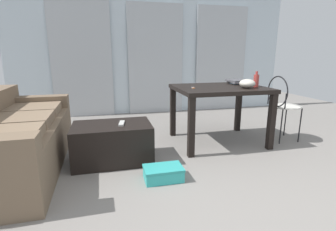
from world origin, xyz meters
name	(u,v)px	position (x,y,z in m)	size (l,w,h in m)	color
ground_plane	(190,149)	(0.00, 1.41, 0.00)	(8.70, 8.70, 0.00)	gray
wall_back	(155,48)	(0.00, 3.62, 1.26)	(5.35, 0.10, 2.52)	silver
curtains	(156,60)	(0.00, 3.54, 1.04)	(3.80, 0.03, 2.07)	#B2B7BC
couch	(14,139)	(-1.91, 1.34, 0.31)	(0.85, 1.99, 0.76)	brown
coffee_table	(113,143)	(-0.93, 1.29, 0.21)	(0.83, 0.53, 0.42)	black
craft_table	(219,95)	(0.45, 1.60, 0.64)	(1.13, 0.91, 0.74)	black
wire_chair	(281,101)	(1.29, 1.47, 0.54)	(0.41, 0.41, 0.88)	silver
bottle_near	(256,80)	(0.88, 1.47, 0.83)	(0.07, 0.07, 0.20)	#99332D
bowl	(247,84)	(0.72, 1.40, 0.80)	(0.19, 0.19, 0.11)	beige
book_stack	(236,82)	(0.81, 1.83, 0.77)	(0.22, 0.31, 0.06)	#1E668C
scissors	(193,88)	(0.08, 1.56, 0.75)	(0.07, 0.12, 0.00)	#9EA0A5
tv_remote_primary	(122,123)	(-0.83, 1.28, 0.43)	(0.05, 0.18, 0.02)	#B7B7B2
shoebox	(163,173)	(-0.49, 0.74, 0.06)	(0.36, 0.24, 0.13)	#33B2AD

